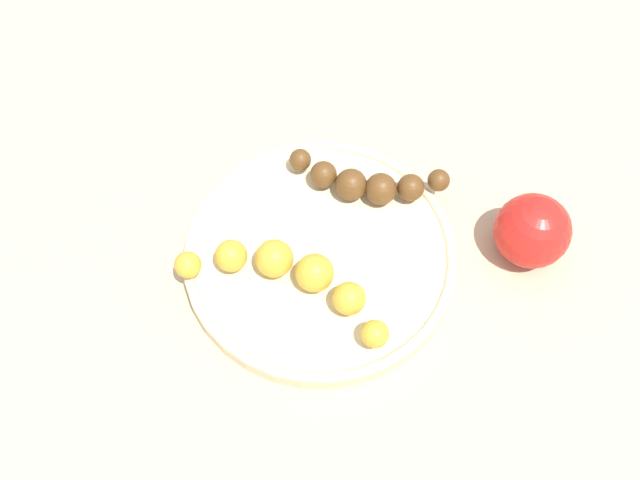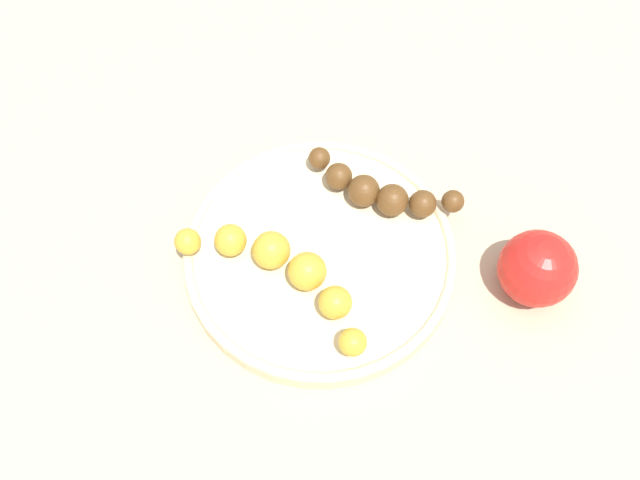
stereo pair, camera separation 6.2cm
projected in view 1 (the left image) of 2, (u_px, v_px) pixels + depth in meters
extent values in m
plane|color=tan|center=(320.00, 259.00, 0.66)|extent=(2.40, 2.40, 0.00)
cylinder|color=beige|center=(320.00, 255.00, 0.65)|extent=(0.26, 0.26, 0.02)
torus|color=beige|center=(320.00, 250.00, 0.64)|extent=(0.26, 0.26, 0.01)
sphere|color=gold|center=(375.00, 334.00, 0.58)|extent=(0.03, 0.03, 0.03)
sphere|color=gold|center=(349.00, 298.00, 0.59)|extent=(0.03, 0.03, 0.03)
sphere|color=gold|center=(315.00, 273.00, 0.61)|extent=(0.04, 0.04, 0.04)
sphere|color=gold|center=(274.00, 258.00, 0.61)|extent=(0.04, 0.04, 0.04)
sphere|color=gold|center=(231.00, 256.00, 0.62)|extent=(0.03, 0.03, 0.03)
sphere|color=gold|center=(188.00, 265.00, 0.61)|extent=(0.03, 0.03, 0.03)
sphere|color=#593819|center=(300.00, 160.00, 0.67)|extent=(0.02, 0.02, 0.02)
sphere|color=#593819|center=(324.00, 174.00, 0.66)|extent=(0.03, 0.03, 0.03)
sphere|color=#593819|center=(351.00, 184.00, 0.66)|extent=(0.03, 0.03, 0.03)
sphere|color=#593819|center=(381.00, 189.00, 0.66)|extent=(0.03, 0.03, 0.03)
sphere|color=#593819|center=(411.00, 188.00, 0.66)|extent=(0.03, 0.03, 0.03)
sphere|color=#593819|center=(439.00, 180.00, 0.66)|extent=(0.02, 0.02, 0.02)
sphere|color=red|center=(532.00, 231.00, 0.63)|extent=(0.07, 0.07, 0.07)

